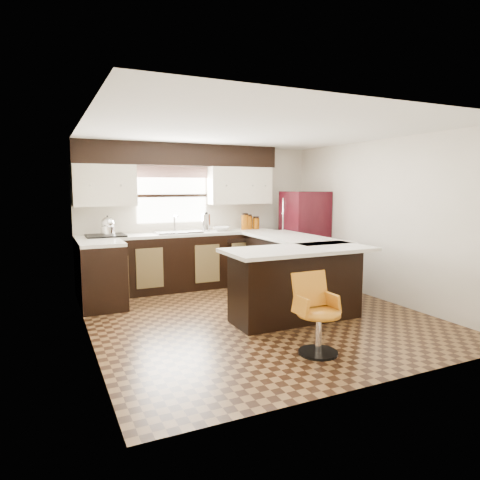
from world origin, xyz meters
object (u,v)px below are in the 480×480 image
peninsula_long (291,269)px  bar_chair (319,315)px  refrigerator (304,237)px  peninsula_return (296,285)px

peninsula_long → bar_chair: (-0.93, -2.04, -0.04)m
refrigerator → bar_chair: 3.45m
peninsula_return → refrigerator: (1.36, 1.87, 0.36)m
refrigerator → peninsula_long: bearing=-133.0°
peninsula_return → bar_chair: (-0.40, -1.07, -0.04)m
refrigerator → bar_chair: refrigerator is taller
peninsula_long → bar_chair: bearing=-114.5°
refrigerator → bar_chair: size_ratio=1.95×
bar_chair → refrigerator: bearing=59.0°
peninsula_return → bar_chair: size_ratio=1.99×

